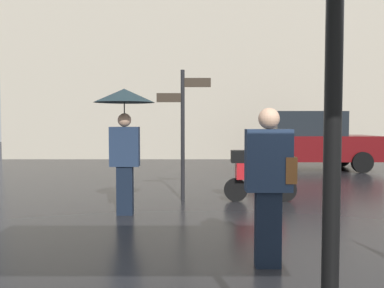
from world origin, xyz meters
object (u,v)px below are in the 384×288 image
(pedestrian_with_bag, at_px, (268,177))
(street_signpost, at_px, (181,121))
(pedestrian_with_umbrella, at_px, (122,117))
(parked_car_left, at_px, (308,140))
(parked_scooter, at_px, (256,173))

(pedestrian_with_bag, xyz_separation_m, street_signpost, (-1.01, 3.89, 0.62))
(pedestrian_with_umbrella, height_order, street_signpost, street_signpost)
(parked_car_left, height_order, street_signpost, street_signpost)
(pedestrian_with_umbrella, bearing_deg, parked_car_left, -136.77)
(pedestrian_with_bag, bearing_deg, pedestrian_with_umbrella, 5.74)
(parked_scooter, xyz_separation_m, street_signpost, (-1.48, 0.17, 1.03))
(street_signpost, bearing_deg, pedestrian_with_umbrella, -125.11)
(parked_scooter, bearing_deg, pedestrian_with_bag, -98.87)
(pedestrian_with_umbrella, xyz_separation_m, street_signpost, (0.95, 1.35, -0.07))
(pedestrian_with_umbrella, bearing_deg, pedestrian_with_bag, 117.79)
(parked_scooter, bearing_deg, street_signpost, 171.69)
(pedestrian_with_bag, height_order, street_signpost, street_signpost)
(parked_car_left, relative_size, street_signpost, 1.54)
(parked_car_left, bearing_deg, parked_scooter, 77.27)
(parked_scooter, bearing_deg, pedestrian_with_umbrella, -155.79)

